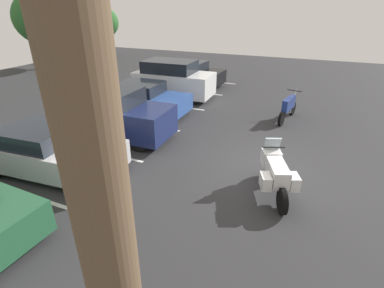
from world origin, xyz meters
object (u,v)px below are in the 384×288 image
Objects in this scene: car_navy at (110,113)px; car_white at (173,80)px; motorcycle_second at (288,107)px; car_black at (190,73)px; car_blue at (143,98)px; motorcycle_touring at (275,172)px; car_silver at (50,150)px.

car_navy is 1.09× the size of car_white.
car_navy reaches higher than motorcycle_second.
car_navy is 1.09× the size of car_black.
car_white is (5.62, 0.12, 0.04)m from car_navy.
car_black is at bearing 1.02° from car_blue.
car_black is (9.89, 6.82, 0.09)m from motorcycle_touring.
car_navy is 2.81m from car_blue.
car_white is at bearing -174.72° from car_black.
motorcycle_touring is 0.48× the size of car_blue.
car_blue is (5.70, 0.29, -0.00)m from car_silver.
car_silver is 2.93m from car_navy.
car_black is (3.97, 6.48, 0.15)m from motorcycle_second.
car_white is 2.85m from car_black.
car_white reaches higher than car_black.
car_silver and car_blue have the same top height.
motorcycle_touring is at bearing -102.57° from car_navy.
motorcycle_second is at bearing -53.65° from car_navy.
motorcycle_second is at bearing -100.39° from car_white.
car_navy is at bearing -177.39° from car_black.
car_blue is (-1.70, 6.38, 0.11)m from motorcycle_second.
car_black reaches higher than motorcycle_touring.
car_silver is at bearing 140.57° from motorcycle_second.
car_blue is at bearing 176.77° from car_white.
motorcycle_touring is 6.60m from car_silver.
motorcycle_touring reaches higher than motorcycle_second.
car_black reaches higher than car_blue.
motorcycle_second is 0.51× the size of car_silver.
car_white reaches higher than car_blue.
car_black reaches higher than car_silver.
motorcycle_second is (5.92, 0.34, -0.06)m from motorcycle_touring.
car_black is at bearing 5.28° from car_white.
car_navy is at bearing 126.35° from motorcycle_second.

